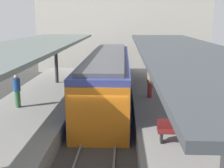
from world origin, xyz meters
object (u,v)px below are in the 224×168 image
(platform_bench, at_px, (176,130))
(litter_bin, at_px, (199,114))
(commuter_train, at_px, (108,77))
(passenger_near_bench, at_px, (17,90))
(passenger_mid_platform, at_px, (150,82))
(platform_sign, at_px, (202,78))

(platform_bench, distance_m, litter_bin, 2.49)
(commuter_train, distance_m, platform_bench, 9.00)
(passenger_near_bench, bearing_deg, commuter_train, 45.79)
(litter_bin, relative_size, passenger_near_bench, 0.46)
(passenger_near_bench, bearing_deg, litter_bin, -11.64)
(commuter_train, height_order, passenger_mid_platform, commuter_train)
(commuter_train, bearing_deg, platform_bench, -70.37)
(litter_bin, height_order, passenger_mid_platform, passenger_mid_platform)
(commuter_train, relative_size, passenger_mid_platform, 8.60)
(platform_bench, xyz_separation_m, passenger_mid_platform, (-0.43, 6.10, 0.44))
(platform_sign, xyz_separation_m, passenger_mid_platform, (-2.37, 2.16, -0.72))
(passenger_mid_platform, bearing_deg, passenger_near_bench, -162.67)
(commuter_train, xyz_separation_m, passenger_near_bench, (-4.44, -4.57, 0.18))
(litter_bin, distance_m, passenger_near_bench, 9.04)
(passenger_near_bench, relative_size, passenger_mid_platform, 1.01)
(passenger_mid_platform, bearing_deg, commuter_train, 137.54)
(litter_bin, distance_m, passenger_mid_platform, 4.43)
(commuter_train, height_order, passenger_near_bench, commuter_train)
(platform_bench, bearing_deg, passenger_mid_platform, 94.02)
(platform_sign, relative_size, passenger_near_bench, 1.26)
(commuter_train, xyz_separation_m, passenger_mid_platform, (2.59, -2.37, 0.18))
(platform_sign, distance_m, litter_bin, 2.30)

